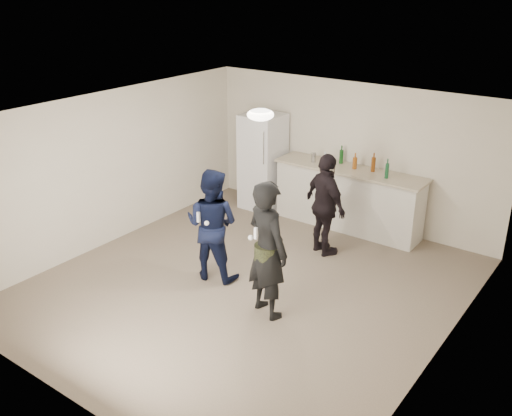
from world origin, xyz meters
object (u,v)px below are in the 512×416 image
Objects in this scene: counter at (348,200)px; shaker at (314,157)px; man at (212,225)px; fridge at (263,162)px; spectator at (325,205)px; woman at (267,250)px.

shaker reaches higher than counter.
man is (-0.07, -2.69, -0.34)m from shaker.
fridge reaches higher than spectator.
woman reaches higher than spectator.
counter is 0.95m from shaker.
shaker is 0.10× the size of man.
fridge is 1.09× the size of spectator.
woman is at bearing 151.84° from man.
fridge is 3.72m from woman.
counter is 1.16m from spectator.
woman reaches higher than counter.
spectator is (1.94, -1.04, -0.07)m from fridge.
spectator is (-0.26, 1.95, -0.10)m from woman.
man is at bearing 87.12° from spectator.
man is (1.00, -2.66, -0.06)m from fridge.
fridge reaches higher than man.
shaker is at bearing -104.33° from man.
shaker is at bearing -23.78° from spectator.
fridge is (-1.77, -0.07, 0.38)m from counter.
spectator is (0.87, -1.07, -0.35)m from shaker.
spectator is at bearing -28.15° from fridge.
fridge is at bearing -36.55° from woman.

